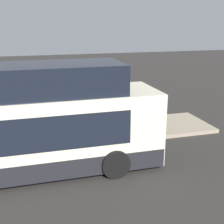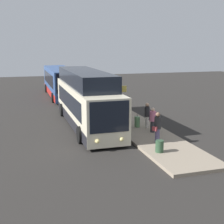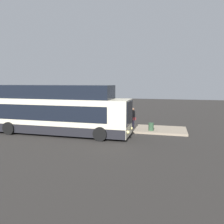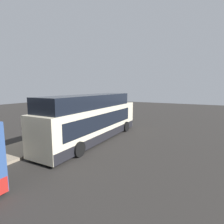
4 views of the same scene
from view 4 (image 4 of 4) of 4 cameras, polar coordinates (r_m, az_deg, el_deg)
The scene contains 9 objects.
ground at distance 16.13m, azimuth -5.25°, elevation -8.59°, with size 80.00×80.00×0.00m, color #2B2826.
platform at distance 17.99m, azimuth -13.75°, elevation -6.75°, with size 20.00×3.12×0.18m.
bus_lead at distance 15.30m, azimuth -6.15°, elevation -2.69°, with size 12.09×2.86×4.00m.
passenger_boarding at distance 19.71m, azimuth -10.73°, elevation -2.22°, with size 0.43×0.57×1.76m.
passenger_waiting at distance 20.55m, azimuth -8.59°, elevation -2.02°, with size 0.54×0.68×1.65m.
passenger_with_bags at distance 21.87m, azimuth -3.92°, elevation -1.06°, with size 0.58×0.65×1.81m.
suitcase at distance 19.16m, azimuth -10.09°, elevation -4.33°, with size 0.36×0.26×0.97m.
sign_post at distance 16.77m, azimuth -14.62°, elevation -1.48°, with size 0.10×0.89×2.65m.
trash_bin at distance 23.07m, azimuth -0.40°, elevation -2.21°, with size 0.44×0.44×0.65m.
Camera 4 is at (-12.88, -8.56, 4.61)m, focal length 28.00 mm.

